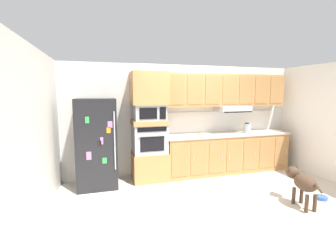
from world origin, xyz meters
The scene contains 18 objects.
ground_plane centered at (0.00, 0.00, 0.00)m, with size 9.60×9.60×0.00m, color beige.
back_kitchen_wall centered at (0.00, 1.11, 1.25)m, with size 6.20×0.12×2.50m, color silver.
side_panel_left centered at (-2.80, 0.00, 1.25)m, with size 0.12×7.10×2.50m, color silver.
side_panel_right centered at (2.80, 0.00, 1.25)m, with size 0.12×7.10×2.50m, color white.
refrigerator centered at (-2.00, 0.68, 0.88)m, with size 0.76×0.73×1.76m.
oven_base_cabinet centered at (-0.93, 0.75, 0.30)m, with size 0.74×0.62×0.60m, color #B77F47.
built_in_oven centered at (-0.93, 0.75, 0.90)m, with size 0.70×0.62×0.60m.
appliance_mid_shelf centered at (-0.93, 0.75, 1.25)m, with size 0.74×0.62×0.10m, color #B77F47.
microwave centered at (-0.93, 0.75, 1.46)m, with size 0.64×0.54×0.32m.
appliance_upper_cabinet centered at (-0.93, 0.75, 1.96)m, with size 0.74×0.62×0.68m, color #B77F47.
lower_cabinet_run centered at (0.94, 0.75, 0.44)m, with size 3.00×0.63×0.88m.
countertop_slab centered at (0.94, 0.75, 0.90)m, with size 3.04×0.64×0.04m, color #BCB2A3.
backsplash_panel centered at (0.94, 1.04, 1.17)m, with size 3.04×0.02×0.50m, color silver.
upper_cabinet_with_hood centered at (0.95, 0.87, 1.90)m, with size 3.00×0.48×0.88m.
screwdriver centered at (0.25, 0.77, 0.93)m, with size 0.17×0.17×0.03m.
electric_kettle centered at (1.43, 0.70, 1.03)m, with size 0.17×0.17×0.24m.
dog centered at (1.25, -1.11, 0.41)m, with size 0.31×0.82×0.62m.
dog_food_bowl centered at (1.80, -1.03, 0.03)m, with size 0.20×0.20×0.06m.
Camera 1 is at (-1.88, -4.06, 1.87)m, focal length 24.88 mm.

